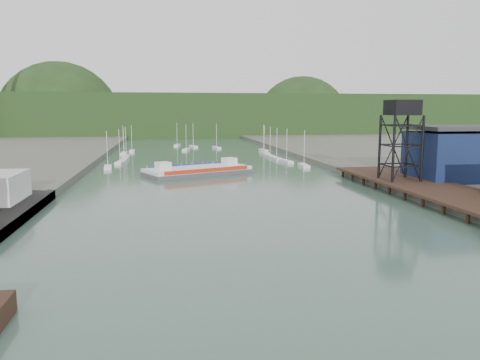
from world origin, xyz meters
name	(u,v)px	position (x,y,z in m)	size (l,w,h in m)	color
ground	(339,341)	(0.00, 0.00, 0.00)	(600.00, 600.00, 0.00)	#334F47
east_pier	(445,192)	(37.00, 45.00, 1.90)	(14.00, 70.00, 2.45)	black
lift_tower	(402,113)	(35.00, 58.00, 15.65)	(6.50, 6.50, 16.00)	black
blue_shed	(462,154)	(50.00, 60.00, 7.06)	(20.50, 14.50, 11.30)	#0D1A3B
marina_sailboats	(198,154)	(0.08, 138.46, 0.35)	(57.71, 92.65, 0.90)	silver
distant_hills	(175,119)	(-3.98, 301.35, 10.38)	(500.00, 120.00, 80.00)	#1E3015
chain_ferry	(198,170)	(-3.69, 87.87, 1.08)	(28.15, 20.20, 3.77)	#444447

